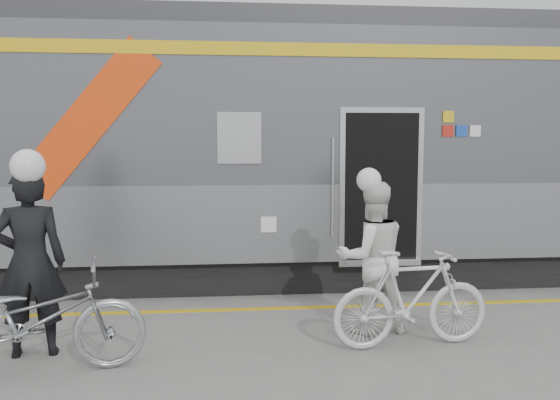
{
  "coord_description": "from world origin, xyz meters",
  "views": [
    {
      "loc": [
        0.07,
        -5.46,
        2.21
      ],
      "look_at": [
        0.78,
        1.6,
        1.5
      ],
      "focal_mm": 38.0,
      "sensor_mm": 36.0,
      "label": 1
    }
  ],
  "objects": [
    {
      "name": "ground",
      "position": [
        0.0,
        0.0,
        0.0
      ],
      "size": [
        90.0,
        90.0,
        0.0
      ],
      "primitive_type": "plane",
      "color": "slate",
      "rests_on": "ground"
    },
    {
      "name": "train",
      "position": [
        0.14,
        4.19,
        2.05
      ],
      "size": [
        24.0,
        3.17,
        4.1
      ],
      "color": "black",
      "rests_on": "ground"
    },
    {
      "name": "safety_strip",
      "position": [
        0.0,
        2.15,
        0.0
      ],
      "size": [
        24.0,
        0.12,
        0.01
      ],
      "primitive_type": "cube",
      "color": "gold",
      "rests_on": "ground"
    },
    {
      "name": "man",
      "position": [
        -1.88,
        0.72,
        0.97
      ],
      "size": [
        0.78,
        0.58,
        1.94
      ],
      "primitive_type": "imported",
      "rotation": [
        0.0,
        0.0,
        3.32
      ],
      "color": "black",
      "rests_on": "ground"
    },
    {
      "name": "bicycle_left",
      "position": [
        -1.68,
        0.17,
        0.53
      ],
      "size": [
        2.13,
        1.07,
        1.07
      ],
      "primitive_type": "imported",
      "rotation": [
        0.0,
        0.0,
        1.75
      ],
      "color": "#9EA2A6",
      "rests_on": "ground"
    },
    {
      "name": "woman",
      "position": [
        1.79,
        1.12,
        0.87
      ],
      "size": [
        0.91,
        0.75,
        1.75
      ],
      "primitive_type": "imported",
      "rotation": [
        0.0,
        0.0,
        3.25
      ],
      "color": "white",
      "rests_on": "ground"
    },
    {
      "name": "bicycle_right",
      "position": [
        2.09,
        0.57,
        0.53
      ],
      "size": [
        1.81,
        0.68,
        1.06
      ],
      "primitive_type": "imported",
      "rotation": [
        0.0,
        0.0,
        1.68
      ],
      "color": "silver",
      "rests_on": "ground"
    },
    {
      "name": "helmet_man",
      "position": [
        -1.88,
        0.72,
        2.11
      ],
      "size": [
        0.34,
        0.34,
        0.34
      ],
      "primitive_type": "sphere",
      "color": "white",
      "rests_on": "man"
    },
    {
      "name": "helmet_woman",
      "position": [
        1.79,
        1.12,
        1.89
      ],
      "size": [
        0.28,
        0.28,
        0.28
      ],
      "primitive_type": "sphere",
      "color": "white",
      "rests_on": "woman"
    }
  ]
}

